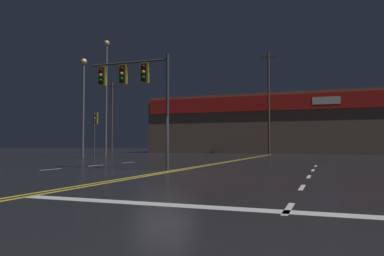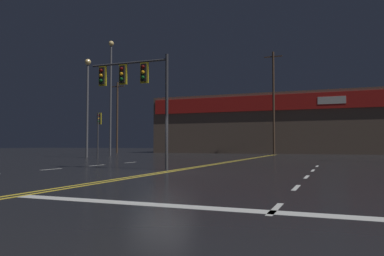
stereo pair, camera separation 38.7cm
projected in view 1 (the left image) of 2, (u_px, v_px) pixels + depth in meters
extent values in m
plane|color=black|center=(163.00, 173.00, 15.49)|extent=(200.00, 200.00, 0.00)
cube|color=gold|center=(160.00, 172.00, 15.54)|extent=(0.12, 60.00, 0.01)
cube|color=gold|center=(166.00, 173.00, 15.44)|extent=(0.12, 60.00, 0.01)
cube|color=silver|center=(51.00, 169.00, 17.48)|extent=(0.12, 1.40, 0.01)
cube|color=silver|center=(96.00, 165.00, 20.85)|extent=(0.12, 1.40, 0.01)
cube|color=silver|center=(128.00, 163.00, 24.23)|extent=(0.12, 1.40, 0.01)
cube|color=silver|center=(288.00, 209.00, 6.75)|extent=(0.12, 1.40, 0.01)
cube|color=silver|center=(302.00, 187.00, 10.12)|extent=(0.12, 1.40, 0.01)
cube|color=silver|center=(309.00, 177.00, 13.50)|extent=(0.12, 1.40, 0.01)
cube|color=silver|center=(313.00, 170.00, 16.87)|extent=(0.12, 1.40, 0.01)
cube|color=silver|center=(316.00, 166.00, 20.25)|extent=(0.12, 1.40, 0.01)
cube|color=silver|center=(286.00, 212.00, 6.42)|extent=(11.09, 0.40, 0.01)
cylinder|color=#38383D|center=(167.00, 112.00, 17.21)|extent=(0.14, 0.14, 5.36)
cylinder|color=#38383D|center=(129.00, 63.00, 18.02)|extent=(4.11, 0.10, 0.10)
cube|color=black|center=(145.00, 73.00, 17.70)|extent=(0.28, 0.24, 0.84)
cube|color=gold|center=(145.00, 73.00, 17.70)|extent=(0.42, 0.08, 0.99)
sphere|color=#500705|center=(143.00, 67.00, 17.56)|extent=(0.17, 0.17, 0.17)
sphere|color=orange|center=(143.00, 72.00, 17.55)|extent=(0.17, 0.17, 0.17)
sphere|color=#084513|center=(143.00, 77.00, 17.54)|extent=(0.17, 0.17, 0.17)
cube|color=black|center=(123.00, 74.00, 18.10)|extent=(0.28, 0.24, 0.84)
cube|color=gold|center=(123.00, 74.00, 18.10)|extent=(0.42, 0.08, 0.99)
sphere|color=#500705|center=(122.00, 68.00, 17.96)|extent=(0.17, 0.17, 0.17)
sphere|color=orange|center=(122.00, 74.00, 17.95)|extent=(0.17, 0.17, 0.17)
sphere|color=#084513|center=(121.00, 79.00, 17.94)|extent=(0.17, 0.17, 0.17)
cube|color=black|center=(103.00, 76.00, 18.50)|extent=(0.28, 0.24, 0.84)
cube|color=gold|center=(103.00, 76.00, 18.50)|extent=(0.42, 0.08, 0.99)
sphere|color=#500705|center=(101.00, 70.00, 18.37)|extent=(0.17, 0.17, 0.17)
sphere|color=orange|center=(101.00, 75.00, 18.36)|extent=(0.17, 0.17, 0.17)
sphere|color=#084513|center=(101.00, 80.00, 18.34)|extent=(0.17, 0.17, 0.17)
cylinder|color=#38383D|center=(94.00, 136.00, 31.62)|extent=(0.13, 0.13, 3.87)
cube|color=black|center=(96.00, 118.00, 31.85)|extent=(0.28, 0.24, 0.84)
cube|color=gold|center=(96.00, 118.00, 31.85)|extent=(0.42, 0.08, 0.99)
sphere|color=#500705|center=(95.00, 115.00, 31.71)|extent=(0.17, 0.17, 0.17)
sphere|color=orange|center=(95.00, 118.00, 31.70)|extent=(0.17, 0.17, 0.17)
sphere|color=#084513|center=(95.00, 121.00, 31.69)|extent=(0.17, 0.17, 0.17)
cylinder|color=#59595E|center=(83.00, 110.00, 34.23)|extent=(0.20, 0.20, 8.65)
sphere|color=#F9D17A|center=(84.00, 62.00, 34.43)|extent=(0.56, 0.56, 0.56)
cylinder|color=#59595E|center=(106.00, 100.00, 39.87)|extent=(0.20, 0.20, 11.91)
sphere|color=#F9D17A|center=(107.00, 43.00, 40.14)|extent=(0.56, 0.56, 0.56)
cube|color=brown|center=(279.00, 125.00, 51.99)|extent=(35.51, 10.00, 7.88)
cube|color=red|center=(274.00, 103.00, 47.32)|extent=(34.80, 0.20, 1.97)
cube|color=white|center=(326.00, 101.00, 45.13)|extent=(3.20, 0.16, 0.90)
cylinder|color=#4C3828|center=(112.00, 117.00, 53.45)|extent=(0.26, 0.26, 10.15)
cube|color=#4C3828|center=(112.00, 86.00, 53.65)|extent=(2.20, 0.12, 0.12)
cylinder|color=#4C3828|center=(269.00, 103.00, 45.84)|extent=(0.26, 0.26, 12.58)
cube|color=#4C3828|center=(268.00, 57.00, 46.09)|extent=(2.20, 0.12, 0.12)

